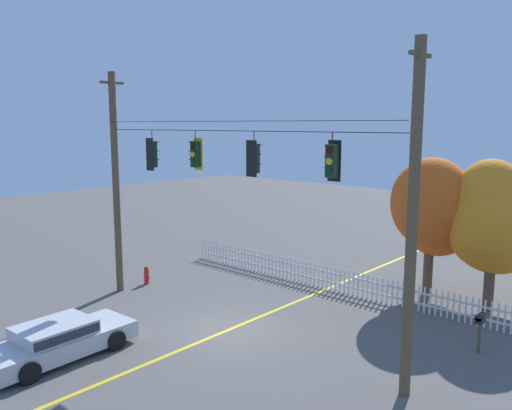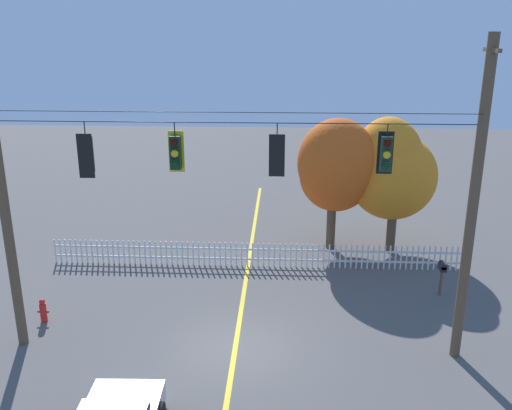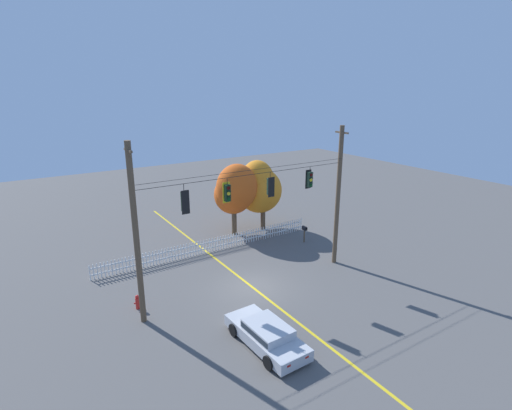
{
  "view_description": "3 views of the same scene",
  "coord_description": "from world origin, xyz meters",
  "views": [
    {
      "loc": [
        12.31,
        -12.39,
        7.19
      ],
      "look_at": [
        1.09,
        0.23,
        4.55
      ],
      "focal_mm": 36.49,
      "sensor_mm": 36.0,
      "label": 1
    },
    {
      "loc": [
        1.38,
        -14.85,
        9.39
      ],
      "look_at": [
        0.6,
        0.79,
        4.39
      ],
      "focal_mm": 38.97,
      "sensor_mm": 36.0,
      "label": 2
    },
    {
      "loc": [
        -11.38,
        -18.25,
        11.69
      ],
      "look_at": [
        0.46,
        0.32,
        5.04
      ],
      "focal_mm": 27.86,
      "sensor_mm": 36.0,
      "label": 3
    }
  ],
  "objects": [
    {
      "name": "lane_centerline_stripe",
      "position": [
        0.0,
        0.0,
        0.0
      ],
      "size": [
        0.16,
        36.0,
        0.01
      ],
      "primitive_type": "cube",
      "color": "gold",
      "rests_on": "ground"
    },
    {
      "name": "roadside_mailbox",
      "position": [
        7.23,
        3.97,
        1.06
      ],
      "size": [
        0.25,
        0.44,
        1.31
      ],
      "color": "brown",
      "rests_on": "ground"
    },
    {
      "name": "signal_support_span",
      "position": [
        0.0,
        -0.0,
        4.73
      ],
      "size": [
        13.57,
        1.1,
        9.31
      ],
      "color": "brown",
      "rests_on": "ground"
    },
    {
      "name": "parked_car",
      "position": [
        -2.4,
        -5.08,
        0.61
      ],
      "size": [
        2.1,
        4.69,
        1.15
      ],
      "color": "#B7BABF",
      "rests_on": "ground"
    },
    {
      "name": "autumn_maple_near_fence",
      "position": [
        3.69,
        8.47,
        3.64
      ],
      "size": [
        3.39,
        3.55,
        5.85
      ],
      "color": "brown",
      "rests_on": "ground"
    },
    {
      "name": "autumn_maple_mid",
      "position": [
        6.01,
        8.63,
        3.51
      ],
      "size": [
        3.8,
        3.55,
        5.87
      ],
      "color": "brown",
      "rests_on": "ground"
    },
    {
      "name": "traffic_signal_southbound_primary",
      "position": [
        -1.57,
        0.01,
        6.13
      ],
      "size": [
        0.43,
        0.38,
        1.41
      ],
      "color": "black"
    },
    {
      "name": "ground",
      "position": [
        0.0,
        0.0,
        0.0
      ],
      "size": [
        80.0,
        80.0,
        0.0
      ],
      "primitive_type": "plane",
      "color": "#565451"
    },
    {
      "name": "traffic_signal_westbound_side",
      "position": [
        -4.06,
        -0.01,
        6.04
      ],
      "size": [
        0.43,
        0.38,
        1.56
      ],
      "color": "black"
    },
    {
      "name": "traffic_signal_northbound_secondary",
      "position": [
        4.16,
        0.01,
        6.16
      ],
      "size": [
        0.43,
        0.38,
        1.4
      ],
      "color": "black"
    },
    {
      "name": "white_picket_fence",
      "position": [
        0.31,
        6.2,
        0.52
      ],
      "size": [
        16.81,
        0.06,
        1.03
      ],
      "color": "white",
      "rests_on": "ground"
    },
    {
      "name": "fire_hydrant",
      "position": [
        -6.54,
        1.34,
        0.41
      ],
      "size": [
        0.38,
        0.22,
        0.83
      ],
      "color": "red",
      "rests_on": "ground"
    },
    {
      "name": "traffic_signal_northbound_primary",
      "position": [
        1.21,
        -0.01,
        6.11
      ],
      "size": [
        0.43,
        0.38,
        1.44
      ],
      "color": "black"
    }
  ]
}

